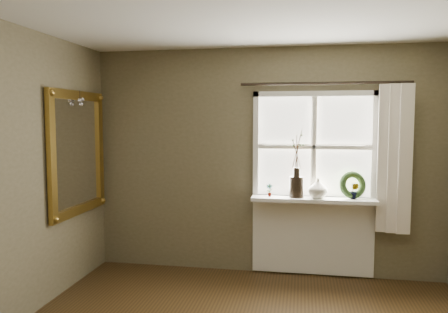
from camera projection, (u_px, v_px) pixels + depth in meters
wall_back at (265, 161)px, 5.07m from camera, size 4.00×0.10×2.60m
window_frame at (314, 147)px, 4.89m from camera, size 1.36×0.06×1.24m
window_sill at (313, 200)px, 4.83m from camera, size 1.36×0.26×0.04m
window_apron at (312, 236)px, 4.98m from camera, size 1.36×0.04×0.88m
dark_jug at (296, 187)px, 4.85m from camera, size 0.21×0.21×0.23m
cream_vase at (318, 188)px, 4.81m from camera, size 0.23×0.23×0.22m
wreath at (352, 188)px, 4.78m from camera, size 0.33×0.23×0.31m
potted_plant_left at (269, 190)px, 4.91m from camera, size 0.08×0.06×0.15m
potted_plant_right at (354, 191)px, 4.74m from camera, size 0.12×0.11×0.18m
curtain at (394, 159)px, 4.65m from camera, size 0.36×0.12×1.59m
curtain_rod at (324, 83)px, 4.75m from camera, size 1.84×0.03×0.03m
gilt_mirror at (78, 153)px, 4.71m from camera, size 0.10×1.11×1.33m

